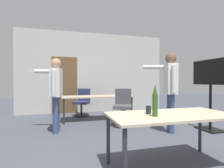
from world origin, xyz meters
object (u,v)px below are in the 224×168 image
at_px(person_right_polo, 56,87).
at_px(person_far_watching, 170,84).
at_px(office_chair_near_pushed, 123,108).
at_px(office_chair_far_right, 82,103).
at_px(tv_screen, 211,86).
at_px(drink_cup, 148,110).
at_px(beer_bottle, 155,101).

distance_m(person_right_polo, person_far_watching, 2.59).
bearing_deg(office_chair_near_pushed, office_chair_far_right, -37.97).
bearing_deg(person_far_watching, office_chair_near_pushed, 61.51).
bearing_deg(person_right_polo, tv_screen, -92.65).
bearing_deg(drink_cup, tv_screen, 28.65).
bearing_deg(beer_bottle, person_far_watching, 51.08).
xyz_separation_m(person_far_watching, drink_cup, (-1.22, -1.33, -0.33)).
xyz_separation_m(tv_screen, person_far_watching, (-1.03, 0.10, 0.05)).
height_order(person_far_watching, office_chair_near_pushed, person_far_watching).
distance_m(office_chair_far_right, drink_cup, 3.88).
relative_size(tv_screen, beer_bottle, 4.12).
xyz_separation_m(tv_screen, person_right_polo, (-3.53, 0.78, -0.03)).
height_order(tv_screen, beer_bottle, tv_screen).
height_order(office_chair_far_right, beer_bottle, beer_bottle).
bearing_deg(office_chair_near_pushed, drink_cup, 103.01).
bearing_deg(person_far_watching, office_chair_far_right, 52.88).
height_order(office_chair_far_right, office_chair_near_pushed, office_chair_near_pushed).
xyz_separation_m(office_chair_near_pushed, beer_bottle, (-0.40, -2.41, 0.46)).
relative_size(office_chair_far_right, office_chair_near_pushed, 0.95).
xyz_separation_m(office_chair_near_pushed, drink_cup, (-0.39, -2.21, 0.32)).
xyz_separation_m(person_far_watching, beer_bottle, (-1.23, -1.53, -0.19)).
bearing_deg(office_chair_near_pushed, tv_screen, 175.17).
relative_size(person_far_watching, office_chair_near_pushed, 1.88).
bearing_deg(person_far_watching, person_right_polo, 93.23).
bearing_deg(office_chair_far_right, office_chair_near_pushed, 144.84).
xyz_separation_m(person_right_polo, person_far_watching, (2.50, -0.67, 0.09)).
height_order(person_right_polo, person_far_watching, person_far_watching).
bearing_deg(office_chair_far_right, beer_bottle, 122.84).
height_order(tv_screen, office_chair_near_pushed, tv_screen).
bearing_deg(person_right_polo, person_far_watching, -95.32).
xyz_separation_m(tv_screen, drink_cup, (-2.25, -1.23, -0.28)).
height_order(person_right_polo, beer_bottle, person_right_polo).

